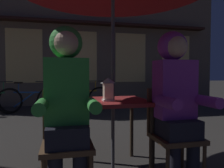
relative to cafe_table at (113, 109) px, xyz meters
name	(u,v)px	position (x,y,z in m)	size (l,w,h in m)	color
cafe_table	(113,109)	(0.00, 0.00, 0.00)	(0.72, 0.72, 0.74)	maroon
lantern	(108,89)	(-0.07, -0.08, 0.22)	(0.11, 0.11, 0.23)	white
chair_left	(67,136)	(-0.48, -0.37, -0.15)	(0.40, 0.40, 0.87)	#513823
chair_right	(172,130)	(0.48, -0.37, -0.15)	(0.40, 0.40, 0.87)	#513823
person_left_hooded	(67,94)	(-0.48, -0.43, 0.21)	(0.45, 0.56, 1.40)	black
person_right_hooded	(176,92)	(0.48, -0.43, 0.21)	(0.45, 0.56, 1.40)	black
shopfront_building	(79,14)	(0.10, 5.40, 2.45)	(10.00, 0.93, 6.20)	#6B5B4C
bicycle_second	(29,100)	(-1.34, 3.75, -0.29)	(1.64, 0.45, 0.84)	black
bicycle_third	(82,98)	(0.02, 3.90, -0.29)	(1.68, 0.16, 0.84)	black
potted_plant	(163,89)	(2.72, 4.30, -0.09)	(0.60, 0.60, 0.92)	brown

